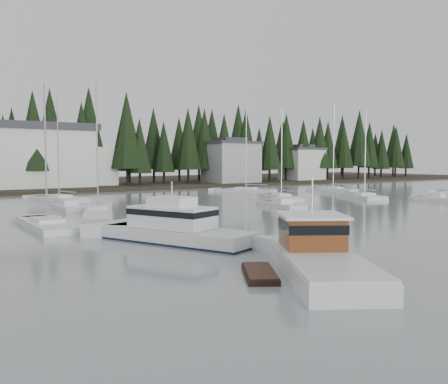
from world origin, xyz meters
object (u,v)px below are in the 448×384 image
(sailboat_2, at_px, (246,192))
(sailboat_0, at_px, (59,200))
(house_east_a, at_px, (231,161))
(sailboat_6, at_px, (98,213))
(lobster_boat_brown, at_px, (316,261))
(runabout_4, at_px, (69,209))
(sailboat_8, at_px, (364,198))
(runabout_1, at_px, (282,206))
(sailboat_9, at_px, (281,199))
(runabout_2, at_px, (436,200))
(harbor_inn, at_px, (30,156))
(house_east_b, at_px, (302,163))
(sailboat_5, at_px, (47,227))
(sailboat_7, at_px, (333,191))
(cabin_cruiser_center, at_px, (176,232))

(sailboat_2, bearing_deg, sailboat_0, 65.25)
(house_east_a, distance_m, sailboat_6, 57.16)
(lobster_boat_brown, height_order, sailboat_2, sailboat_2)
(sailboat_6, distance_m, runabout_4, 5.18)
(sailboat_8, xyz_separation_m, runabout_1, (-17.73, -3.34, 0.06))
(sailboat_9, xyz_separation_m, runabout_2, (14.17, -13.49, 0.06))
(house_east_a, height_order, harbor_inn, harbor_inn)
(house_east_b, xyz_separation_m, sailboat_6, (-64.75, -39.63, -4.33))
(sailboat_2, xyz_separation_m, sailboat_5, (-38.09, -24.86, -0.02))
(sailboat_0, distance_m, sailboat_7, 43.35)
(cabin_cruiser_center, bearing_deg, sailboat_9, -73.61)
(runabout_4, bearing_deg, sailboat_6, -163.56)
(harbor_inn, height_order, sailboat_5, harbor_inn)
(lobster_boat_brown, xyz_separation_m, sailboat_6, (0.95, 30.48, -0.50))
(sailboat_2, xyz_separation_m, sailboat_7, (12.96, -6.69, 0.03))
(lobster_boat_brown, relative_size, sailboat_2, 0.74)
(sailboat_7, xyz_separation_m, runabout_2, (-3.56, -20.82, 0.03))
(sailboat_5, height_order, sailboat_6, sailboat_6)
(runabout_2, bearing_deg, runabout_4, 64.54)
(harbor_inn, xyz_separation_m, sailboat_7, (40.33, -31.46, -5.67))
(house_east_a, bearing_deg, lobster_boat_brown, -122.69)
(sailboat_2, xyz_separation_m, sailboat_6, (-31.17, -17.20, -0.00))
(cabin_cruiser_center, xyz_separation_m, sailboat_2, (33.18, 36.37, -0.60))
(house_east_a, distance_m, cabin_cruiser_center, 72.44)
(sailboat_5, xyz_separation_m, runabout_4, (5.67, 12.69, 0.08))
(lobster_boat_brown, height_order, sailboat_8, sailboat_8)
(house_east_b, xyz_separation_m, lobster_boat_brown, (-65.71, -70.11, -3.83))
(sailboat_0, bearing_deg, sailboat_5, 147.88)
(house_east_a, relative_size, sailboat_8, 0.84)
(sailboat_2, height_order, runabout_1, sailboat_2)
(lobster_boat_brown, relative_size, sailboat_6, 0.78)
(sailboat_5, bearing_deg, runabout_1, -83.29)
(harbor_inn, relative_size, runabout_1, 4.09)
(sailboat_6, distance_m, runabout_2, 41.86)
(house_east_a, bearing_deg, sailboat_6, -138.65)
(sailboat_0, distance_m, sailboat_2, 29.86)
(sailboat_7, height_order, runabout_4, sailboat_7)
(sailboat_6, relative_size, sailboat_7, 0.90)
(cabin_cruiser_center, relative_size, sailboat_2, 0.77)
(sailboat_7, relative_size, runabout_2, 2.74)
(house_east_a, xyz_separation_m, cabin_cruiser_center, (-44.77, -56.80, -4.23))
(sailboat_7, bearing_deg, runabout_1, 116.66)
(house_east_b, xyz_separation_m, cabin_cruiser_center, (-66.77, -58.80, -3.73))
(cabin_cruiser_center, distance_m, runabout_1, 25.00)
(runabout_1, relative_size, runabout_4, 1.16)
(runabout_1, relative_size, runabout_2, 1.34)
(house_east_b, distance_m, runabout_1, 64.47)
(harbor_inn, bearing_deg, sailboat_6, -95.17)
(sailboat_6, bearing_deg, sailboat_5, 159.26)
(house_east_b, bearing_deg, sailboat_2, -146.27)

